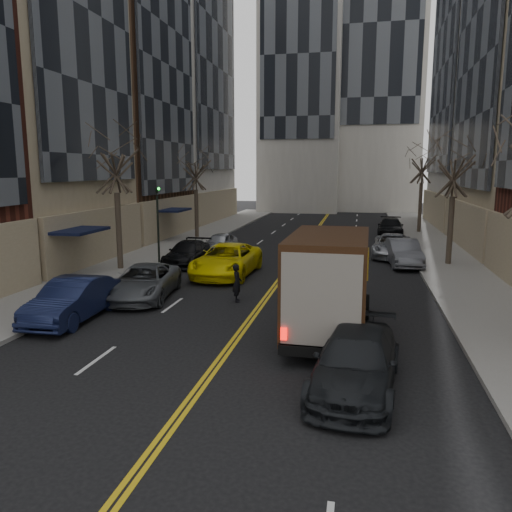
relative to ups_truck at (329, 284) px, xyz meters
The scene contains 19 objects.
sidewalk_left 19.57m from the ups_truck, 127.64° to the left, with size 4.00×66.00×0.15m, color slate.
sidewalk_right 16.68m from the ups_truck, 68.47° to the left, with size 4.00×66.00×0.15m, color slate.
streetwall_left 30.56m from the ups_truck, 134.81° to the left, with size 14.00×49.50×36.00m.
tree_lf_mid 15.23m from the ups_truck, 144.21° to the left, with size 3.20×3.20×8.91m.
tree_lf_far 24.80m from the ups_truck, 118.64° to the left, with size 3.20×3.20×8.12m.
tree_rt_mid 15.33m from the ups_truck, 66.33° to the left, with size 3.20×3.20×8.32m.
tree_rt_far 29.47m from the ups_truck, 78.30° to the left, with size 3.20×3.20×9.11m.
traffic_signal 14.71m from the ups_truck, 134.63° to the left, with size 0.29×0.26×4.70m.
ups_truck is the anchor object (origin of this frame).
observer_sedan 4.22m from the ups_truck, 76.89° to the right, with size 2.49×5.08×1.42m.
taxi 10.22m from the ups_truck, 124.35° to the left, with size 2.68×5.82×1.62m, color yellow.
pedestrian 5.41m from the ups_truck, 138.38° to the left, with size 0.57×0.38×1.57m, color black.
parked_lf_b 9.26m from the ups_truck, behind, with size 1.61×4.63×1.52m, color #111735.
parked_lf_c 8.71m from the ups_truck, 157.77° to the left, with size 2.33×5.05×1.40m, color #52555A.
parked_lf_d 13.99m from the ups_truck, 128.83° to the left, with size 1.87×4.61×1.34m, color black.
parked_lf_e 17.09m from the ups_truck, 118.01° to the left, with size 1.55×3.86×1.31m, color #A6AAAE.
parked_rt_a 13.52m from the ups_truck, 75.45° to the left, with size 1.59×4.55×1.50m, color #55565D.
parked_rt_b 16.20m from the ups_truck, 79.48° to the left, with size 2.36×5.12×1.42m, color #A7AAAF.
parked_rt_c 26.39m from the ups_truck, 82.61° to the left, with size 2.03×4.98×1.45m, color black.
Camera 1 is at (3.80, -4.43, 5.44)m, focal length 35.00 mm.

